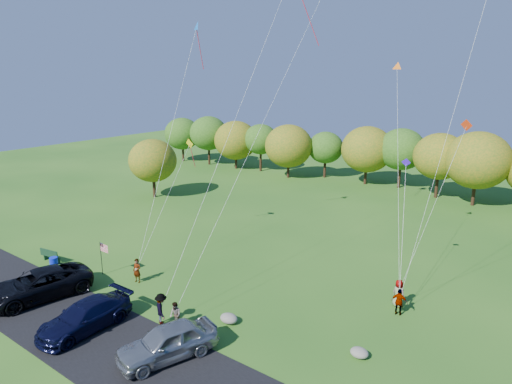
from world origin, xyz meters
TOP-DOWN VIEW (x-y plane):
  - ground at (0.00, 0.00)m, footprint 140.00×140.00m
  - asphalt_lane at (0.00, -4.00)m, footprint 44.00×6.00m
  - treeline at (-0.43, 36.18)m, footprint 75.69×28.09m
  - minivan_dark at (-8.57, -3.49)m, footprint 4.30×7.10m
  - minivan_navy at (-2.70, -3.92)m, footprint 2.37×5.67m
  - minivan_silver at (3.09, -2.90)m, footprint 3.74×5.70m
  - flyer_a at (-5.31, 1.93)m, footprint 0.71×0.53m
  - flyer_b at (1.18, -0.54)m, footprint 0.88×0.77m
  - flyer_c at (0.27, -0.80)m, footprint 1.43×1.28m
  - flyer_d at (11.12, 8.66)m, footprint 1.06×0.58m
  - flyer_e at (10.72, 9.62)m, footprint 1.02×0.83m
  - park_bench at (-13.63, 0.13)m, footprint 1.88×0.62m
  - trash_barrel at (-12.22, -0.38)m, footprint 0.61×0.61m
  - flag_assembly at (-8.15, 1.22)m, footprint 0.93×0.61m
  - boulder_near at (3.39, 1.67)m, footprint 1.13×0.89m
  - boulder_far at (11.03, 3.17)m, footprint 0.98×0.82m

SIDE VIEW (x-z plane):
  - ground at x=0.00m, z-range 0.00..0.00m
  - asphalt_lane at x=0.00m, z-range 0.00..0.06m
  - boulder_far at x=11.03m, z-range 0.00..0.51m
  - boulder_near at x=3.39m, z-range 0.00..0.57m
  - trash_barrel at x=-12.22m, z-range 0.00..0.91m
  - park_bench at x=-13.63m, z-range 0.04..1.08m
  - flyer_b at x=1.18m, z-range 0.00..1.54m
  - flyer_d at x=11.12m, z-range 0.00..1.71m
  - minivan_navy at x=-2.70m, z-range 0.06..1.70m
  - flyer_a at x=-5.31m, z-range 0.00..1.76m
  - flyer_e at x=10.72m, z-range 0.00..1.81m
  - minivan_silver at x=3.09m, z-range 0.06..1.86m
  - flyer_c at x=0.27m, z-range 0.00..1.92m
  - minivan_dark at x=-8.57m, z-range 0.06..1.90m
  - flag_assembly at x=-8.15m, z-range 0.63..3.15m
  - treeline at x=-0.43m, z-range 0.35..9.02m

